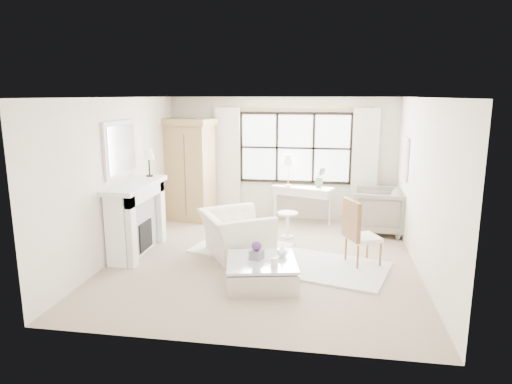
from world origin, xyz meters
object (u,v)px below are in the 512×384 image
at_px(club_armchair, 236,235).
at_px(coffee_table, 261,273).
at_px(console_table, 302,205).
at_px(armoire, 189,169).

distance_m(club_armchair, coffee_table, 1.29).
xyz_separation_m(console_table, club_armchair, (-0.99, -2.35, -0.01)).
bearing_deg(armoire, club_armchair, -43.26).
distance_m(armoire, console_table, 2.61).
bearing_deg(club_armchair, armoire, 3.34).
distance_m(console_table, coffee_table, 3.50).
relative_size(console_table, coffee_table, 1.17).
relative_size(armoire, console_table, 1.63).
bearing_deg(armoire, coffee_table, -45.14).
bearing_deg(coffee_table, club_armchair, 106.94).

